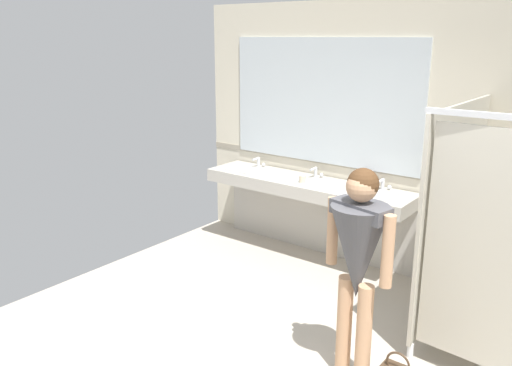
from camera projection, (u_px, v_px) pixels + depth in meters
name	position (u px, v px, depth m)	size (l,w,h in m)	color
wall_back	(492.00, 151.00, 4.86)	(6.69, 0.12, 2.77)	beige
wall_back_tile_band	(485.00, 188.00, 4.90)	(6.69, 0.01, 0.06)	#9E937F
vanity_counter	(310.00, 199.00, 5.89)	(2.41, 0.57, 1.00)	#B2ADA3
mirror_panel	(323.00, 102.00, 5.75)	(2.31, 0.02, 1.36)	silver
person_standing	(358.00, 252.00, 3.59)	(0.55, 0.48, 1.58)	tan
soap_dispenser	(364.00, 179.00, 5.51)	(0.07, 0.07, 0.18)	#D899B2
paper_cup	(302.00, 179.00, 5.65)	(0.07, 0.07, 0.08)	beige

